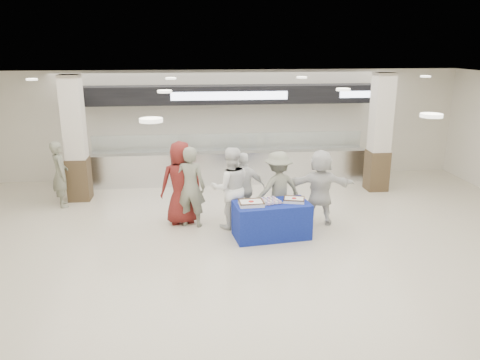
{
  "coord_description": "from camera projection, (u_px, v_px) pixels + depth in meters",
  "views": [
    {
      "loc": [
        -1.11,
        -7.8,
        3.92
      ],
      "look_at": [
        -0.09,
        1.6,
        1.15
      ],
      "focal_mm": 35.0,
      "sensor_mm": 36.0,
      "label": 1
    }
  ],
  "objects": [
    {
      "name": "sheet_cake_left",
      "position": [
        251.0,
        203.0,
        9.52
      ],
      "size": [
        0.5,
        0.4,
        0.1
      ],
      "color": "white",
      "rests_on": "display_table"
    },
    {
      "name": "civilian_white",
      "position": [
        320.0,
        187.0,
        10.37
      ],
      "size": [
        1.64,
        0.68,
        1.71
      ],
      "primitive_type": "imported",
      "rotation": [
        0.0,
        0.0,
        3.03
      ],
      "color": "white",
      "rests_on": "ground"
    },
    {
      "name": "column_left",
      "position": [
        76.0,
        142.0,
        11.82
      ],
      "size": [
        0.55,
        0.55,
        3.2
      ],
      "color": "#3D2D1B",
      "rests_on": "ground"
    },
    {
      "name": "ground",
      "position": [
        254.0,
        264.0,
        8.66
      ],
      "size": [
        14.0,
        14.0,
        0.0
      ],
      "primitive_type": "plane",
      "color": "beige",
      "rests_on": "ground"
    },
    {
      "name": "column_right",
      "position": [
        380.0,
        135.0,
        12.65
      ],
      "size": [
        0.55,
        0.55,
        3.2
      ],
      "color": "#3D2D1B",
      "rests_on": "ground"
    },
    {
      "name": "soldier_a",
      "position": [
        191.0,
        187.0,
        10.22
      ],
      "size": [
        0.75,
        0.6,
        1.81
      ],
      "primitive_type": "imported",
      "rotation": [
        0.0,
        0.0,
        2.87
      ],
      "color": "slate",
      "rests_on": "ground"
    },
    {
      "name": "chef_short",
      "position": [
        244.0,
        188.0,
        10.44
      ],
      "size": [
        0.96,
        0.41,
        1.63
      ],
      "primitive_type": "imported",
      "rotation": [
        0.0,
        0.0,
        3.13
      ],
      "color": "white",
      "rests_on": "ground"
    },
    {
      "name": "soldier_bg",
      "position": [
        60.0,
        174.0,
        11.52
      ],
      "size": [
        0.58,
        0.7,
        1.65
      ],
      "primitive_type": "imported",
      "rotation": [
        0.0,
        0.0,
        1.93
      ],
      "color": "slate",
      "rests_on": "ground"
    },
    {
      "name": "cupcake_tray",
      "position": [
        271.0,
        201.0,
        9.69
      ],
      "size": [
        0.5,
        0.43,
        0.07
      ],
      "color": "#AAAAAF",
      "rests_on": "display_table"
    },
    {
      "name": "soldier_b",
      "position": [
        278.0,
        189.0,
        10.27
      ],
      "size": [
        1.23,
        0.94,
        1.69
      ],
      "primitive_type": "imported",
      "rotation": [
        0.0,
        0.0,
        3.46
      ],
      "color": "slate",
      "rests_on": "ground"
    },
    {
      "name": "civilian_maroon",
      "position": [
        181.0,
        183.0,
        10.39
      ],
      "size": [
        1.01,
        0.76,
        1.88
      ],
      "primitive_type": "imported",
      "rotation": [
        0.0,
        0.0,
        3.32
      ],
      "color": "maroon",
      "rests_on": "ground"
    },
    {
      "name": "display_table",
      "position": [
        271.0,
        220.0,
        9.77
      ],
      "size": [
        1.63,
        0.96,
        0.75
      ],
      "primitive_type": "cube",
      "rotation": [
        0.0,
        0.0,
        0.12
      ],
      "color": "navy",
      "rests_on": "ground"
    },
    {
      "name": "sheet_cake_right",
      "position": [
        294.0,
        199.0,
        9.74
      ],
      "size": [
        0.5,
        0.43,
        0.09
      ],
      "color": "white",
      "rests_on": "display_table"
    },
    {
      "name": "serving_line",
      "position": [
        229.0,
        143.0,
        13.49
      ],
      "size": [
        8.7,
        0.85,
        2.8
      ],
      "color": "silver",
      "rests_on": "ground"
    },
    {
      "name": "chef_tall",
      "position": [
        231.0,
        188.0,
        10.15
      ],
      "size": [
        0.93,
        0.76,
        1.81
      ],
      "primitive_type": "imported",
      "rotation": [
        0.0,
        0.0,
        3.23
      ],
      "color": "white",
      "rests_on": "ground"
    }
  ]
}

